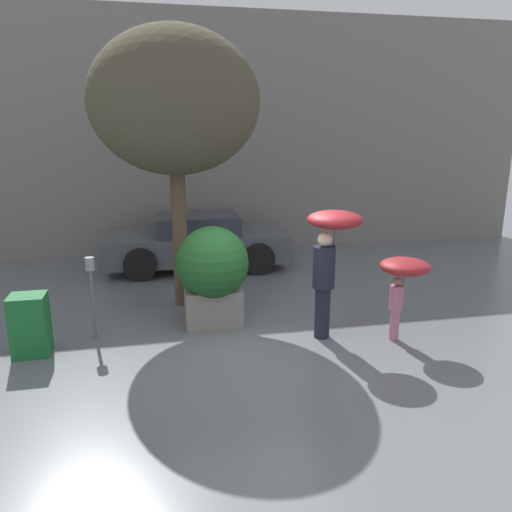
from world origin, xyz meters
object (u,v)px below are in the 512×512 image
(street_tree, at_px, (175,103))
(parking_meter, at_px, (91,281))
(person_adult, at_px, (330,245))
(person_child, at_px, (403,273))
(planter_box, at_px, (213,271))
(parked_car_near, at_px, (198,242))
(newspaper_box, at_px, (30,325))

(street_tree, bearing_deg, parking_meter, -137.67)
(person_adult, bearing_deg, person_child, -25.68)
(person_child, xyz_separation_m, parking_meter, (-4.60, 1.04, -0.14))
(person_adult, bearing_deg, planter_box, 148.21)
(parking_meter, bearing_deg, parked_car_near, 62.63)
(parked_car_near, distance_m, newspaper_box, 5.03)
(person_adult, xyz_separation_m, newspaper_box, (-4.40, 0.26, -1.02))
(parked_car_near, relative_size, street_tree, 0.86)
(person_child, distance_m, parked_car_near, 5.52)
(planter_box, height_order, person_child, planter_box)
(person_adult, relative_size, person_child, 1.52)
(person_adult, relative_size, street_tree, 0.41)
(street_tree, xyz_separation_m, parking_meter, (-1.43, -1.30, -2.66))
(parked_car_near, height_order, newspaper_box, parked_car_near)
(planter_box, xyz_separation_m, parked_car_near, (0.08, 3.61, -0.34))
(person_child, bearing_deg, planter_box, -164.74)
(person_child, relative_size, parking_meter, 1.00)
(street_tree, height_order, parking_meter, street_tree)
(street_tree, distance_m, newspaper_box, 4.24)
(parked_car_near, relative_size, parking_meter, 3.21)
(parked_car_near, relative_size, newspaper_box, 4.66)
(parked_car_near, height_order, street_tree, street_tree)
(street_tree, relative_size, parking_meter, 3.71)
(parking_meter, bearing_deg, street_tree, 42.33)
(street_tree, bearing_deg, person_child, -36.41)
(street_tree, bearing_deg, newspaper_box, -143.07)
(person_adult, xyz_separation_m, person_child, (1.03, -0.38, -0.39))
(planter_box, relative_size, street_tree, 0.34)
(street_tree, xyz_separation_m, newspaper_box, (-2.26, -1.70, -3.15))
(newspaper_box, bearing_deg, person_child, -6.72)
(person_adult, height_order, parking_meter, person_adult)
(parking_meter, relative_size, newspaper_box, 1.45)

